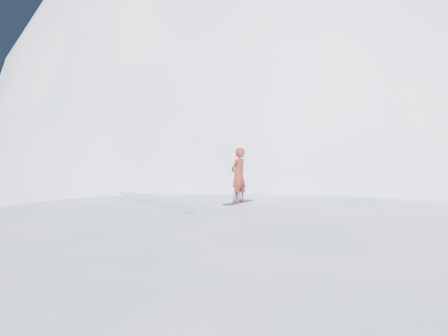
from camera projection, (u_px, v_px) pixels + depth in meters
name	position (u px, v px, depth m)	size (l,w,h in m)	color
ground	(278.00, 312.00, 10.36)	(400.00, 400.00, 0.00)	white
near_ridge	(248.00, 273.00, 13.46)	(36.00, 28.00, 4.80)	white
summit_peak	(297.00, 183.00, 43.70)	(60.00, 56.00, 56.00)	white
peak_shoulder	(229.00, 197.00, 32.65)	(28.00, 24.00, 18.00)	white
wind_bumps	(220.00, 289.00, 11.94)	(16.00, 14.40, 1.00)	white
snowboard	(239.00, 202.00, 13.30)	(1.40, 0.26, 0.02)	black
snowboarder	(239.00, 175.00, 13.24)	(0.65, 0.43, 1.80)	maroon
board_tracks	(162.00, 200.00, 13.77)	(2.27, 5.97, 0.04)	silver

